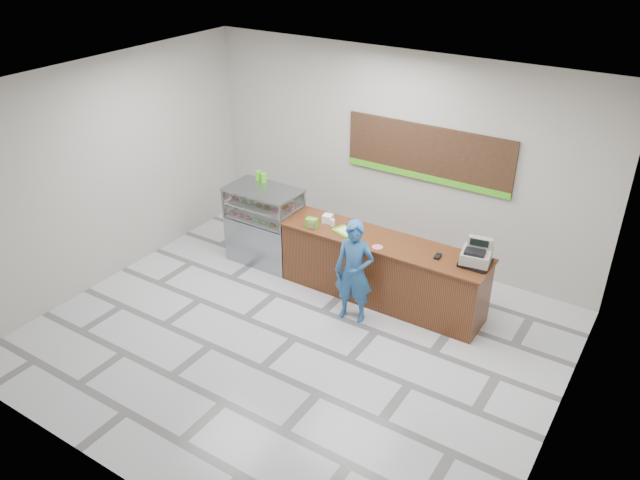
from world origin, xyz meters
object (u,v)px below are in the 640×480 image
Objects in this scene: sales_counter at (382,270)px; serving_tray at (345,231)px; customer at (354,272)px; display_case at (264,225)px; cash_register at (476,256)px.

sales_counter is 7.95× the size of serving_tray.
display_case is at bearing 150.78° from customer.
sales_counter is at bearing 173.63° from cash_register.
sales_counter is 0.72m from customer.
serving_tray is (-2.01, -0.15, -0.13)m from cash_register.
customer is at bearing -17.21° from display_case.
customer reaches higher than cash_register.
customer reaches higher than serving_tray.
sales_counter is 2.45× the size of display_case.
cash_register is 1.72m from customer.
serving_tray is 0.26× the size of customer.
display_case is at bearing 171.73° from cash_register.
cash_register is 1.14× the size of serving_tray.
serving_tray is at bearing -2.58° from display_case.
display_case is 1.64m from serving_tray.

